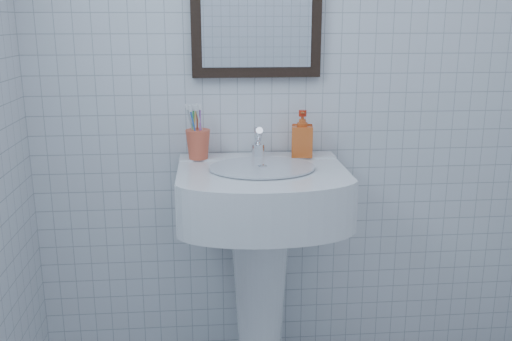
{
  "coord_description": "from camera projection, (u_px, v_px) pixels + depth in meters",
  "views": [
    {
      "loc": [
        -0.39,
        -1.06,
        1.46
      ],
      "look_at": [
        -0.23,
        0.86,
        0.95
      ],
      "focal_mm": 40.0,
      "sensor_mm": 36.0,
      "label": 1
    }
  ],
  "objects": [
    {
      "name": "wall_back",
      "position": [
        306.0,
        74.0,
        2.26
      ],
      "size": [
        2.2,
        0.02,
        2.5
      ],
      "primitive_type": "cube",
      "color": "silver",
      "rests_on": "ground"
    },
    {
      "name": "washbasin",
      "position": [
        261.0,
        240.0,
        2.2
      ],
      "size": [
        0.61,
        0.45,
        0.94
      ],
      "color": "white",
      "rests_on": "ground"
    },
    {
      "name": "faucet",
      "position": [
        258.0,
        145.0,
        2.22
      ],
      "size": [
        0.05,
        0.11,
        0.13
      ],
      "color": "white",
      "rests_on": "washbasin"
    },
    {
      "name": "toothbrush_cup",
      "position": [
        198.0,
        144.0,
        2.2
      ],
      "size": [
        0.12,
        0.12,
        0.11
      ],
      "primitive_type": null,
      "rotation": [
        0.0,
        0.0,
        -0.39
      ],
      "color": "#E2593B",
      "rests_on": "washbasin"
    },
    {
      "name": "soap_dispenser",
      "position": [
        302.0,
        133.0,
        2.23
      ],
      "size": [
        0.09,
        0.09,
        0.18
      ],
      "primitive_type": "imported",
      "rotation": [
        0.0,
        0.0,
        -0.15
      ],
      "color": "#D84915",
      "rests_on": "washbasin"
    }
  ]
}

